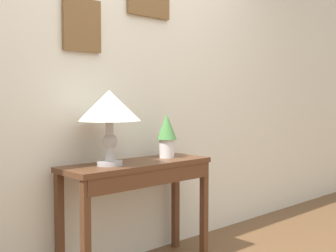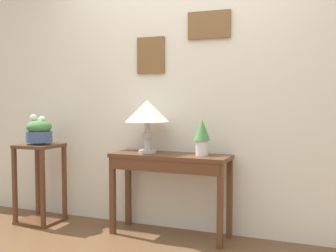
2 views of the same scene
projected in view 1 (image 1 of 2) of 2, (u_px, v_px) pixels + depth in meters
The scene contains 4 objects.
back_wall_with_art at pixel (118, 61), 3.05m from camera, with size 9.00×0.13×2.80m.
console_table at pixel (139, 180), 2.85m from camera, with size 1.05×0.36×0.72m.
table_lamp at pixel (109, 109), 2.68m from camera, with size 0.39×0.39×0.47m.
potted_plant_on_console at pixel (167, 133), 3.05m from camera, with size 0.14×0.14×0.31m.
Camera 1 is at (-1.85, -1.13, 1.13)m, focal length 46.55 mm.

